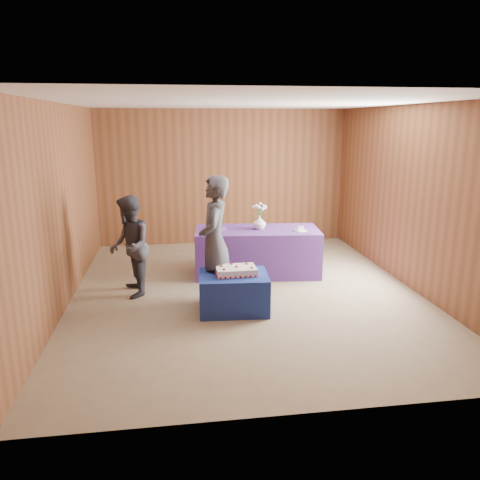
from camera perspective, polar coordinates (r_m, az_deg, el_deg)
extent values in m
plane|color=#85795B|center=(6.96, 0.71, -6.38)|extent=(6.00, 6.00, 0.00)
cube|color=brown|center=(9.55, -2.08, 7.62)|extent=(5.00, 0.04, 2.70)
cube|color=brown|center=(3.75, 7.91, -3.01)|extent=(5.00, 0.04, 2.70)
cube|color=brown|center=(6.69, -20.95, 3.83)|extent=(0.04, 6.00, 2.70)
cube|color=brown|center=(7.42, 20.27, 4.82)|extent=(0.04, 6.00, 2.70)
cube|color=white|center=(6.52, 0.78, 16.43)|extent=(5.00, 6.00, 0.04)
cube|color=navy|center=(6.25, -0.79, -6.38)|extent=(0.94, 0.76, 0.50)
cube|color=#533086|center=(7.70, 2.10, -1.40)|extent=(2.08, 1.09, 0.75)
cube|color=white|center=(6.17, -0.50, -3.73)|extent=(0.53, 0.36, 0.10)
sphere|color=#970B0D|center=(5.98, -2.71, -4.68)|extent=(0.03, 0.03, 0.03)
sphere|color=#970B0D|center=(6.06, 2.21, -4.41)|extent=(0.03, 0.03, 0.03)
sphere|color=#970B0D|center=(6.31, -3.10, -3.66)|extent=(0.03, 0.03, 0.03)
sphere|color=#970B0D|center=(6.39, 1.57, -3.42)|extent=(0.03, 0.03, 0.03)
sphere|color=#970B0D|center=(6.05, -1.84, -3.49)|extent=(0.03, 0.03, 0.03)
cone|color=#155C19|center=(6.05, -1.63, -3.57)|extent=(0.01, 0.02, 0.02)
sphere|color=#970B0D|center=(6.25, 0.65, -2.89)|extent=(0.03, 0.03, 0.03)
cone|color=#155C19|center=(6.25, 0.85, -2.98)|extent=(0.01, 0.02, 0.02)
sphere|color=#970B0D|center=(6.15, -0.50, -3.17)|extent=(0.03, 0.03, 0.03)
cone|color=#155C19|center=(6.16, -0.30, -3.25)|extent=(0.01, 0.02, 0.02)
imported|color=silver|center=(7.60, 2.37, 2.16)|extent=(0.28, 0.28, 0.22)
cylinder|color=#2B6327|center=(7.57, 2.66, 3.57)|extent=(0.01, 0.01, 0.16)
sphere|color=#E4BEF7|center=(7.57, 3.09, 4.17)|extent=(0.05, 0.05, 0.05)
cylinder|color=#2B6327|center=(7.59, 2.58, 3.60)|extent=(0.01, 0.01, 0.16)
sphere|color=white|center=(7.62, 2.88, 4.24)|extent=(0.05, 0.05, 0.05)
cylinder|color=#2B6327|center=(7.60, 2.42, 3.61)|extent=(0.01, 0.01, 0.16)
sphere|color=#E4BEF7|center=(7.64, 2.48, 4.27)|extent=(0.05, 0.05, 0.05)
cylinder|color=#2B6327|center=(7.60, 2.24, 3.61)|extent=(0.01, 0.01, 0.16)
sphere|color=white|center=(7.63, 2.05, 4.26)|extent=(0.05, 0.05, 0.05)
cylinder|color=#2B6327|center=(7.58, 2.12, 3.59)|extent=(0.01, 0.01, 0.16)
sphere|color=#E4BEF7|center=(7.59, 1.74, 4.21)|extent=(0.05, 0.05, 0.05)
cylinder|color=#2B6327|center=(7.56, 2.10, 3.56)|extent=(0.01, 0.01, 0.16)
sphere|color=white|center=(7.53, 1.68, 4.13)|extent=(0.05, 0.05, 0.05)
cylinder|color=#2B6327|center=(7.54, 2.18, 3.53)|extent=(0.01, 0.01, 0.16)
sphere|color=#E4BEF7|center=(7.48, 1.89, 4.06)|extent=(0.05, 0.05, 0.05)
cylinder|color=#2B6327|center=(7.53, 2.34, 3.51)|extent=(0.01, 0.01, 0.16)
sphere|color=white|center=(7.46, 2.29, 4.03)|extent=(0.05, 0.05, 0.05)
cylinder|color=#2B6327|center=(7.53, 2.52, 3.51)|extent=(0.01, 0.01, 0.16)
sphere|color=#E4BEF7|center=(7.47, 2.73, 4.04)|extent=(0.05, 0.05, 0.05)
cylinder|color=#2B6327|center=(7.55, 2.64, 3.54)|extent=(0.01, 0.01, 0.16)
sphere|color=white|center=(7.51, 3.04, 4.09)|extent=(0.05, 0.05, 0.05)
cylinder|color=#6053A7|center=(7.64, -2.98, 1.44)|extent=(0.44, 0.44, 0.02)
cylinder|color=silver|center=(7.55, 7.40, 1.14)|extent=(0.20, 0.20, 0.01)
cube|color=white|center=(7.54, 7.41, 1.44)|extent=(0.08, 0.07, 0.07)
sphere|color=#970B0D|center=(7.51, 7.46, 1.75)|extent=(0.03, 0.03, 0.03)
cube|color=silver|center=(7.38, 7.76, 0.80)|extent=(0.25, 0.12, 0.00)
imported|color=#373841|center=(6.35, -3.15, -0.09)|extent=(0.52, 0.70, 1.77)
imported|color=#30313A|center=(6.82, -13.30, -0.79)|extent=(0.65, 0.78, 1.46)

